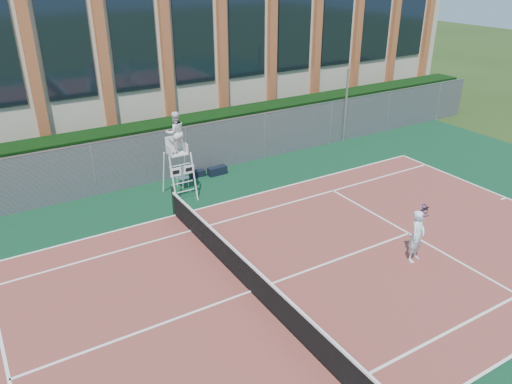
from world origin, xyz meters
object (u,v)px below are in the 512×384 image
steel_pole (346,106)px  umpire_chair (176,135)px  tennis_player (417,236)px  plastic_chair (181,175)px

steel_pole → umpire_chair: (-9.96, -1.65, 0.69)m
tennis_player → umpire_chair: bearing=118.0°
plastic_chair → umpire_chair: bearing=-118.4°
umpire_chair → tennis_player: umpire_chair is taller
steel_pole → tennis_player: steel_pole is taller
umpire_chair → plastic_chair: size_ratio=4.15×
umpire_chair → plastic_chair: (0.43, 0.79, -2.07)m
steel_pole → tennis_player: 11.43m
umpire_chair → tennis_player: size_ratio=2.03×
steel_pole → tennis_player: bearing=-119.1°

